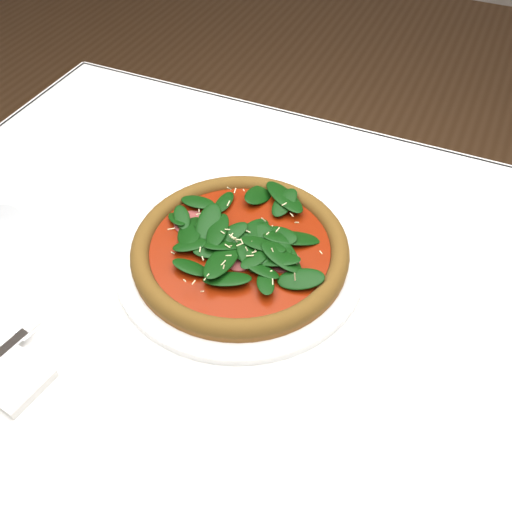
% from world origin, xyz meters
% --- Properties ---
extents(ground, '(6.00, 6.00, 0.00)m').
position_xyz_m(ground, '(0.00, 0.00, 0.00)').
color(ground, brown).
rests_on(ground, ground).
extents(dining_table, '(1.21, 0.81, 0.75)m').
position_xyz_m(dining_table, '(0.00, 0.00, 0.65)').
color(dining_table, silver).
rests_on(dining_table, ground).
extents(plate, '(0.35, 0.35, 0.01)m').
position_xyz_m(plate, '(-0.06, 0.02, 0.76)').
color(plate, white).
rests_on(plate, dining_table).
extents(pizza, '(0.31, 0.31, 0.04)m').
position_xyz_m(pizza, '(-0.06, 0.02, 0.78)').
color(pizza, brown).
rests_on(pizza, plate).
extents(fork, '(0.04, 0.14, 0.00)m').
position_xyz_m(fork, '(-0.25, -0.23, 0.76)').
color(fork, silver).
rests_on(fork, napkin).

